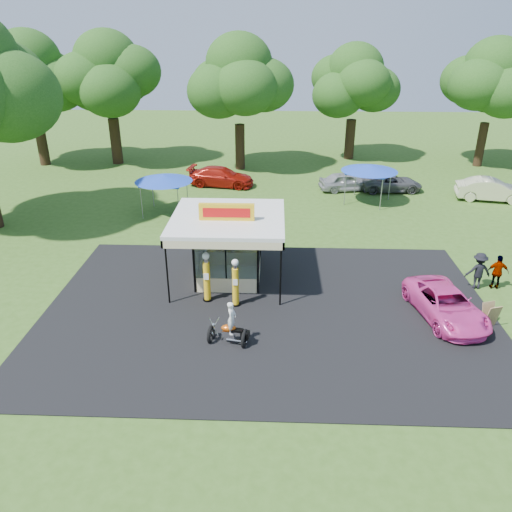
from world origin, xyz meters
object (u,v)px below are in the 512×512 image
object	(u,v)px
bg_car_d	(391,183)
gas_station_kiosk	(229,247)
spectator_east_b	(498,272)
bg_car_c	(346,182)
a_frame_sign	(490,315)
bg_car_e	(491,190)
gas_pump_right	(235,284)
gas_pump_left	(207,278)
pink_sedan	(446,304)
tent_east	(370,168)
tent_west	(164,178)
bg_car_b	(221,177)
motorcycle	(230,327)
spectator_east_a	(478,271)
kiosk_car	(233,252)

from	to	relation	value
bg_car_d	gas_station_kiosk	bearing A→B (deg)	139.58
spectator_east_b	bg_car_c	world-z (taller)	spectator_east_b
a_frame_sign	bg_car_e	bearing A→B (deg)	51.82
gas_pump_right	spectator_east_b	xyz separation A→B (m)	(12.51, 2.16, -0.25)
gas_pump_left	a_frame_sign	bearing A→B (deg)	-7.91
a_frame_sign	pink_sedan	xyz separation A→B (m)	(-1.68, 0.64, 0.12)
gas_pump_left	a_frame_sign	world-z (taller)	gas_pump_left
bg_car_c	tent_east	bearing A→B (deg)	-168.72
gas_pump_left	spectator_east_b	distance (m)	13.97
spectator_east_b	tent_west	bearing A→B (deg)	-22.35
spectator_east_b	tent_east	xyz separation A→B (m)	(-4.14, 12.94, 1.65)
a_frame_sign	bg_car_d	world-z (taller)	bg_car_d
bg_car_b	bg_car_e	distance (m)	20.25
gas_pump_right	tent_west	xyz separation A→B (m)	(-5.72, 12.23, 1.31)
bg_car_e	tent_west	xyz separation A→B (m)	(-23.18, -3.65, 1.63)
gas_pump_right	bg_car_c	distance (m)	19.30
gas_pump_left	a_frame_sign	size ratio (longest dim) A/B	2.30
gas_pump_left	bg_car_b	size ratio (longest dim) A/B	0.47
motorcycle	tent_east	bearing A→B (deg)	75.77
spectator_east_a	tent_west	distance (m)	20.09
gas_station_kiosk	tent_east	size ratio (longest dim) A/B	1.35
pink_sedan	bg_car_c	xyz separation A→B (m)	(-2.01, 18.57, 0.05)
tent_west	gas_pump_right	bearing A→B (deg)	-64.92
spectator_east_a	tent_east	size ratio (longest dim) A/B	0.47
pink_sedan	tent_west	distance (m)	19.83
bg_car_b	bg_car_d	bearing A→B (deg)	-84.29
pink_sedan	spectator_east_a	world-z (taller)	spectator_east_a
gas_pump_right	tent_east	bearing A→B (deg)	60.99
gas_pump_right	bg_car_b	distance (m)	18.91
spectator_east_a	bg_car_e	world-z (taller)	spectator_east_a
spectator_east_a	bg_car_d	bearing A→B (deg)	-89.48
bg_car_b	spectator_east_a	bearing A→B (deg)	-130.12
gas_station_kiosk	bg_car_e	distance (m)	22.37
bg_car_b	bg_car_d	world-z (taller)	bg_car_b
kiosk_car	spectator_east_a	world-z (taller)	spectator_east_a
gas_pump_right	bg_car_e	xyz separation A→B (m)	(17.46, 15.88, -0.32)
motorcycle	bg_car_b	world-z (taller)	motorcycle
gas_pump_right	bg_car_d	size ratio (longest dim) A/B	0.50
bg_car_e	tent_east	size ratio (longest dim) A/B	1.23
gas_station_kiosk	gas_pump_left	world-z (taller)	gas_station_kiosk
spectator_east_b	bg_car_e	world-z (taller)	spectator_east_b
spectator_east_a	bg_car_c	distance (m)	16.35
a_frame_sign	kiosk_car	size ratio (longest dim) A/B	0.38
gas_station_kiosk	motorcycle	bearing A→B (deg)	-84.41
gas_station_kiosk	tent_east	bearing A→B (deg)	54.50
gas_pump_left	motorcycle	xyz separation A→B (m)	(1.37, -3.40, -0.41)
gas_pump_left	bg_car_e	bearing A→B (deg)	39.50
a_frame_sign	tent_west	world-z (taller)	tent_west
gas_pump_left	bg_car_d	world-z (taller)	gas_pump_left
bg_car_d	tent_east	xyz separation A→B (m)	(-2.30, -2.79, 1.88)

